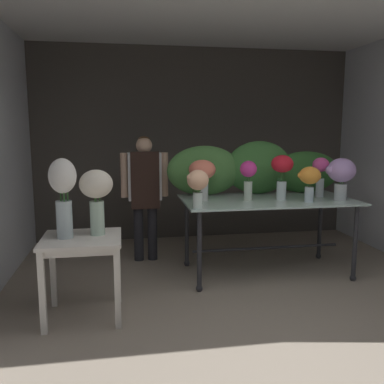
{
  "coord_description": "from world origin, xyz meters",
  "views": [
    {
      "loc": [
        -1.11,
        -2.49,
        1.67
      ],
      "look_at": [
        -0.43,
        1.48,
        1.04
      ],
      "focal_mm": 38.4,
      "sensor_mm": 36.0,
      "label": 1
    }
  ],
  "objects_px": {
    "side_table_white": "(82,248)",
    "vase_peach_peonies": "(198,184)",
    "display_table_glass": "(267,210)",
    "vase_crimson_lilies": "(282,170)",
    "vase_cream_lisianthus_tall": "(96,193)",
    "florist": "(145,185)",
    "vase_magenta_carnations": "(248,176)",
    "vase_lilac_snapdragons": "(341,174)",
    "vase_fuchsia_tulips": "(320,172)",
    "vase_coral_dahlias": "(202,175)",
    "vase_sunset_stock": "(310,179)",
    "vase_white_roses_tall": "(63,192)"
  },
  "relations": [
    {
      "from": "side_table_white",
      "to": "vase_cream_lisianthus_tall",
      "type": "xyz_separation_m",
      "value": [
        0.14,
        0.06,
        0.48
      ]
    },
    {
      "from": "vase_crimson_lilies",
      "to": "vase_white_roses_tall",
      "type": "relative_size",
      "value": 0.73
    },
    {
      "from": "side_table_white",
      "to": "vase_fuchsia_tulips",
      "type": "relative_size",
      "value": 1.59
    },
    {
      "from": "vase_coral_dahlias",
      "to": "vase_magenta_carnations",
      "type": "relative_size",
      "value": 1.02
    },
    {
      "from": "vase_coral_dahlias",
      "to": "vase_crimson_lilies",
      "type": "relative_size",
      "value": 0.9
    },
    {
      "from": "vase_magenta_carnations",
      "to": "vase_crimson_lilies",
      "type": "bearing_deg",
      "value": -0.44
    },
    {
      "from": "vase_lilac_snapdragons",
      "to": "vase_fuchsia_tulips",
      "type": "bearing_deg",
      "value": 115.3
    },
    {
      "from": "display_table_glass",
      "to": "vase_cream_lisianthus_tall",
      "type": "distance_m",
      "value": 2.02
    },
    {
      "from": "vase_lilac_snapdragons",
      "to": "vase_coral_dahlias",
      "type": "bearing_deg",
      "value": 170.78
    },
    {
      "from": "vase_sunset_stock",
      "to": "vase_white_roses_tall",
      "type": "height_order",
      "value": "vase_white_roses_tall"
    },
    {
      "from": "vase_lilac_snapdragons",
      "to": "vase_peach_peonies",
      "type": "xyz_separation_m",
      "value": [
        -1.65,
        -0.2,
        -0.05
      ]
    },
    {
      "from": "vase_crimson_lilies",
      "to": "vase_cream_lisianthus_tall",
      "type": "distance_m",
      "value": 2.1
    },
    {
      "from": "vase_coral_dahlias",
      "to": "vase_white_roses_tall",
      "type": "bearing_deg",
      "value": -148.55
    },
    {
      "from": "vase_coral_dahlias",
      "to": "vase_lilac_snapdragons",
      "type": "height_order",
      "value": "vase_lilac_snapdragons"
    },
    {
      "from": "vase_coral_dahlias",
      "to": "florist",
      "type": "bearing_deg",
      "value": 131.05
    },
    {
      "from": "vase_lilac_snapdragons",
      "to": "vase_white_roses_tall",
      "type": "relative_size",
      "value": 0.68
    },
    {
      "from": "florist",
      "to": "vase_fuchsia_tulips",
      "type": "height_order",
      "value": "florist"
    },
    {
      "from": "vase_lilac_snapdragons",
      "to": "display_table_glass",
      "type": "bearing_deg",
      "value": 165.06
    },
    {
      "from": "vase_crimson_lilies",
      "to": "vase_coral_dahlias",
      "type": "bearing_deg",
      "value": 173.5
    },
    {
      "from": "vase_lilac_snapdragons",
      "to": "vase_crimson_lilies",
      "type": "height_order",
      "value": "vase_crimson_lilies"
    },
    {
      "from": "vase_coral_dahlias",
      "to": "vase_peach_peonies",
      "type": "relative_size",
      "value": 1.16
    },
    {
      "from": "vase_coral_dahlias",
      "to": "vase_magenta_carnations",
      "type": "xyz_separation_m",
      "value": [
        0.5,
        -0.1,
        -0.01
      ]
    },
    {
      "from": "vase_crimson_lilies",
      "to": "vase_magenta_carnations",
      "type": "bearing_deg",
      "value": 179.56
    },
    {
      "from": "side_table_white",
      "to": "vase_peach_peonies",
      "type": "height_order",
      "value": "vase_peach_peonies"
    },
    {
      "from": "vase_coral_dahlias",
      "to": "vase_sunset_stock",
      "type": "bearing_deg",
      "value": -14.27
    },
    {
      "from": "vase_coral_dahlias",
      "to": "vase_white_roses_tall",
      "type": "height_order",
      "value": "vase_white_roses_tall"
    },
    {
      "from": "vase_cream_lisianthus_tall",
      "to": "florist",
      "type": "bearing_deg",
      "value": 70.92
    },
    {
      "from": "vase_magenta_carnations",
      "to": "vase_lilac_snapdragons",
      "type": "bearing_deg",
      "value": -8.28
    },
    {
      "from": "florist",
      "to": "vase_magenta_carnations",
      "type": "distance_m",
      "value": 1.36
    },
    {
      "from": "florist",
      "to": "display_table_glass",
      "type": "bearing_deg",
      "value": -28.22
    },
    {
      "from": "side_table_white",
      "to": "vase_peach_peonies",
      "type": "distance_m",
      "value": 1.26
    },
    {
      "from": "vase_crimson_lilies",
      "to": "vase_peach_peonies",
      "type": "bearing_deg",
      "value": -161.18
    },
    {
      "from": "vase_fuchsia_tulips",
      "to": "vase_cream_lisianthus_tall",
      "type": "height_order",
      "value": "vase_fuchsia_tulips"
    },
    {
      "from": "vase_fuchsia_tulips",
      "to": "vase_coral_dahlias",
      "type": "distance_m",
      "value": 1.4
    },
    {
      "from": "vase_coral_dahlias",
      "to": "vase_lilac_snapdragons",
      "type": "relative_size",
      "value": 0.96
    },
    {
      "from": "vase_crimson_lilies",
      "to": "vase_fuchsia_tulips",
      "type": "bearing_deg",
      "value": 11.59
    },
    {
      "from": "display_table_glass",
      "to": "side_table_white",
      "type": "bearing_deg",
      "value": -158.2
    },
    {
      "from": "side_table_white",
      "to": "vase_white_roses_tall",
      "type": "height_order",
      "value": "vase_white_roses_tall"
    },
    {
      "from": "display_table_glass",
      "to": "vase_lilac_snapdragons",
      "type": "bearing_deg",
      "value": -14.94
    },
    {
      "from": "vase_white_roses_tall",
      "to": "vase_sunset_stock",
      "type": "bearing_deg",
      "value": 12.36
    },
    {
      "from": "vase_peach_peonies",
      "to": "vase_lilac_snapdragons",
      "type": "bearing_deg",
      "value": 7.04
    },
    {
      "from": "vase_lilac_snapdragons",
      "to": "vase_crimson_lilies",
      "type": "xyz_separation_m",
      "value": [
        -0.63,
        0.15,
        0.04
      ]
    },
    {
      "from": "florist",
      "to": "vase_magenta_carnations",
      "type": "relative_size",
      "value": 3.55
    },
    {
      "from": "side_table_white",
      "to": "vase_magenta_carnations",
      "type": "relative_size",
      "value": 1.65
    },
    {
      "from": "vase_sunset_stock",
      "to": "florist",
      "type": "bearing_deg",
      "value": 150.7
    },
    {
      "from": "vase_peach_peonies",
      "to": "vase_cream_lisianthus_tall",
      "type": "distance_m",
      "value": 1.01
    },
    {
      "from": "side_table_white",
      "to": "vase_magenta_carnations",
      "type": "height_order",
      "value": "vase_magenta_carnations"
    },
    {
      "from": "display_table_glass",
      "to": "vase_magenta_carnations",
      "type": "xyz_separation_m",
      "value": [
        -0.25,
        -0.06,
        0.4
      ]
    },
    {
      "from": "display_table_glass",
      "to": "vase_cream_lisianthus_tall",
      "type": "bearing_deg",
      "value": -158.41
    },
    {
      "from": "vase_cream_lisianthus_tall",
      "to": "vase_sunset_stock",
      "type": "bearing_deg",
      "value": 12.28
    }
  ]
}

